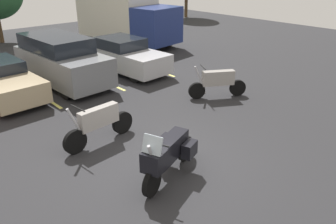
% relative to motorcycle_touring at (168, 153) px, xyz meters
% --- Properties ---
extents(ground, '(44.00, 44.00, 0.10)m').
position_rel_motorcycle_touring_xyz_m(ground, '(0.39, 0.48, -0.72)').
color(ground, '#262628').
extents(motorcycle_touring, '(2.20, 1.16, 1.42)m').
position_rel_motorcycle_touring_xyz_m(motorcycle_touring, '(0.00, 0.00, 0.00)').
color(motorcycle_touring, black).
rests_on(motorcycle_touring, ground).
extents(motorcycle_second, '(2.28, 0.62, 1.33)m').
position_rel_motorcycle_touring_xyz_m(motorcycle_second, '(-0.30, 2.54, -0.05)').
color(motorcycle_second, black).
rests_on(motorcycle_second, ground).
extents(motorcycle_third, '(1.98, 1.23, 1.26)m').
position_rel_motorcycle_touring_xyz_m(motorcycle_third, '(4.84, 2.66, -0.05)').
color(motorcycle_third, black).
rests_on(motorcycle_third, ground).
extents(car_tan, '(1.96, 4.52, 1.36)m').
position_rel_motorcycle_touring_xyz_m(car_tan, '(-1.18, 8.04, -0.00)').
color(car_tan, tan).
rests_on(car_tan, ground).
extents(car_grey, '(2.21, 4.92, 1.96)m').
position_rel_motorcycle_touring_xyz_m(car_grey, '(1.26, 8.02, 0.32)').
color(car_grey, slate).
rests_on(car_grey, ground).
extents(car_silver, '(2.04, 4.55, 1.52)m').
position_rel_motorcycle_touring_xyz_m(car_silver, '(4.22, 7.72, 0.06)').
color(car_silver, '#B7B7BC').
rests_on(car_silver, ground).
extents(box_truck, '(3.41, 7.04, 2.87)m').
position_rel_motorcycle_touring_xyz_m(box_truck, '(7.71, 12.55, 0.87)').
color(box_truck, navy).
rests_on(box_truck, ground).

